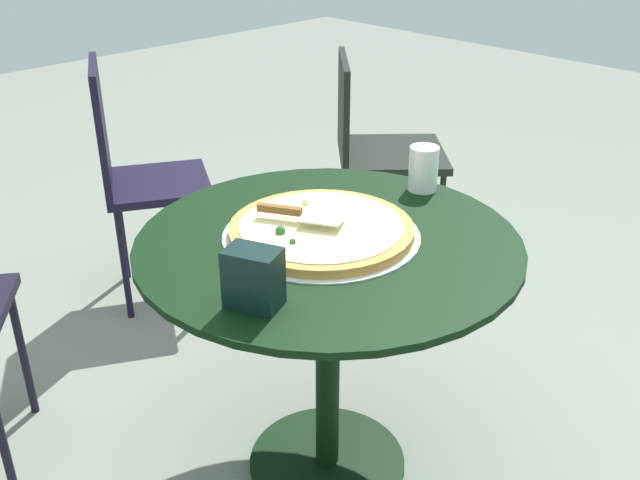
# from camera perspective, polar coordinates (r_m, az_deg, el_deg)

# --- Properties ---
(ground_plane) EXTENTS (10.00, 10.00, 0.00)m
(ground_plane) POSITION_cam_1_polar(r_m,az_deg,el_deg) (2.13, 0.56, -17.10)
(ground_plane) COLOR gray
(patio_table) EXTENTS (0.92, 0.92, 0.71)m
(patio_table) POSITION_cam_1_polar(r_m,az_deg,el_deg) (1.80, 0.63, -4.49)
(patio_table) COLOR black
(patio_table) RESTS_ON ground
(pizza_on_tray) EXTENTS (0.47, 0.47, 0.05)m
(pizza_on_tray) POSITION_cam_1_polar(r_m,az_deg,el_deg) (1.73, -0.01, 0.75)
(pizza_on_tray) COLOR silver
(pizza_on_tray) RESTS_ON patio_table
(pizza_server) EXTENTS (0.21, 0.14, 0.02)m
(pizza_server) POSITION_cam_1_polar(r_m,az_deg,el_deg) (1.72, -1.63, 2.12)
(pizza_server) COLOR silver
(pizza_server) RESTS_ON pizza_on_tray
(drinking_cup) EXTENTS (0.08, 0.08, 0.12)m
(drinking_cup) POSITION_cam_1_polar(r_m,az_deg,el_deg) (1.99, 8.11, 5.57)
(drinking_cup) COLOR silver
(drinking_cup) RESTS_ON patio_table
(napkin_dispenser) EXTENTS (0.13, 0.11, 0.12)m
(napkin_dispenser) POSITION_cam_1_polar(r_m,az_deg,el_deg) (1.43, -5.25, -3.01)
(napkin_dispenser) COLOR black
(napkin_dispenser) RESTS_ON patio_table
(patio_chair_near) EXTENTS (0.60, 0.60, 0.84)m
(patio_chair_near) POSITION_cam_1_polar(r_m,az_deg,el_deg) (3.00, 4.25, 7.70)
(patio_chair_near) COLOR black
(patio_chair_near) RESTS_ON ground
(patio_chair_corner) EXTENTS (0.50, 0.50, 0.91)m
(patio_chair_corner) POSITION_cam_1_polar(r_m,az_deg,el_deg) (2.72, -14.31, 5.58)
(patio_chair_corner) COLOR black
(patio_chair_corner) RESTS_ON ground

